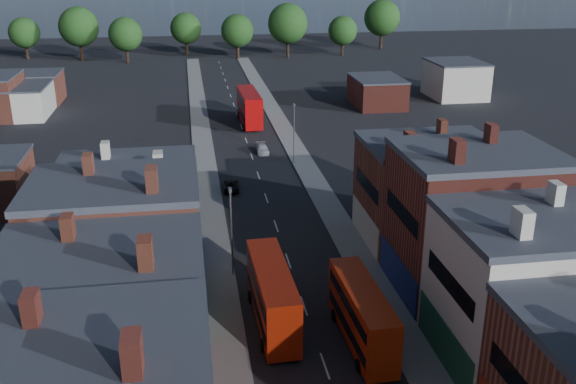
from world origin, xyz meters
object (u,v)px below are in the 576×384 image
object	(u,v)px
bus_2	(249,107)
bus_0	(272,295)
car_3	(262,149)
bus_1	(362,314)
car_2	(231,186)

from	to	relation	value
bus_2	bus_0	bearing A→B (deg)	-95.63
bus_0	car_3	distance (m)	43.97
bus_1	car_3	xyz separation A→B (m)	(-1.52, 47.18, -1.79)
bus_2	bus_1	bearing A→B (deg)	-90.02
bus_0	bus_1	bearing A→B (deg)	-31.76
car_2	car_3	bearing A→B (deg)	71.81
car_3	bus_0	bearing A→B (deg)	-96.37
bus_2	car_2	distance (m)	31.28
bus_0	bus_2	size ratio (longest dim) A/B	0.89
bus_0	bus_2	xyz separation A→B (m)	(4.32, 60.03, 0.32)
car_3	bus_2	bearing A→B (deg)	89.91
bus_0	car_2	distance (m)	29.37
bus_2	car_3	world-z (taller)	bus_2
bus_0	bus_1	distance (m)	6.92
bus_1	bus_2	size ratio (longest dim) A/B	0.83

